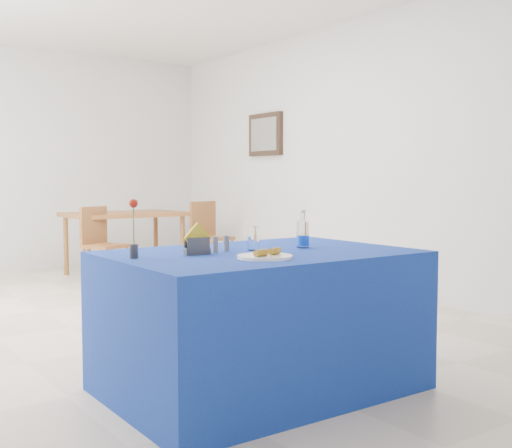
{
  "coord_description": "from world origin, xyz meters",
  "views": [
    {
      "loc": [
        -2.2,
        -4.83,
        1.15
      ],
      "look_at": [
        -0.31,
        -2.15,
        0.92
      ],
      "focal_mm": 45.0,
      "sensor_mm": 36.0,
      "label": 1
    }
  ],
  "objects_px": {
    "water_bottle": "(303,235)",
    "oak_table": "(124,218)",
    "chair_bg_left": "(100,239)",
    "chair_bg_right": "(208,232)",
    "blue_table": "(260,321)",
    "plate": "(265,257)"
  },
  "relations": [
    {
      "from": "water_bottle",
      "to": "oak_table",
      "type": "height_order",
      "value": "water_bottle"
    },
    {
      "from": "chair_bg_left",
      "to": "chair_bg_right",
      "type": "height_order",
      "value": "chair_bg_right"
    },
    {
      "from": "blue_table",
      "to": "water_bottle",
      "type": "height_order",
      "value": "water_bottle"
    },
    {
      "from": "plate",
      "to": "oak_table",
      "type": "height_order",
      "value": "plate"
    },
    {
      "from": "chair_bg_left",
      "to": "chair_bg_right",
      "type": "distance_m",
      "value": 1.39
    },
    {
      "from": "oak_table",
      "to": "water_bottle",
      "type": "bearing_deg",
      "value": -100.67
    },
    {
      "from": "blue_table",
      "to": "oak_table",
      "type": "height_order",
      "value": "blue_table"
    },
    {
      "from": "blue_table",
      "to": "plate",
      "type": "bearing_deg",
      "value": -121.2
    },
    {
      "from": "oak_table",
      "to": "chair_bg_left",
      "type": "relative_size",
      "value": 1.61
    },
    {
      "from": "plate",
      "to": "chair_bg_right",
      "type": "distance_m",
      "value": 4.73
    },
    {
      "from": "water_bottle",
      "to": "chair_bg_right",
      "type": "height_order",
      "value": "water_bottle"
    },
    {
      "from": "plate",
      "to": "blue_table",
      "type": "height_order",
      "value": "plate"
    },
    {
      "from": "plate",
      "to": "water_bottle",
      "type": "height_order",
      "value": "water_bottle"
    },
    {
      "from": "oak_table",
      "to": "blue_table",
      "type": "bearing_deg",
      "value": -104.48
    },
    {
      "from": "water_bottle",
      "to": "chair_bg_left",
      "type": "bearing_deg",
      "value": 85.31
    },
    {
      "from": "chair_bg_left",
      "to": "chair_bg_right",
      "type": "bearing_deg",
      "value": -22.75
    },
    {
      "from": "blue_table",
      "to": "chair_bg_right",
      "type": "distance_m",
      "value": 4.42
    },
    {
      "from": "water_bottle",
      "to": "chair_bg_left",
      "type": "height_order",
      "value": "water_bottle"
    },
    {
      "from": "chair_bg_left",
      "to": "plate",
      "type": "bearing_deg",
      "value": -124.11
    },
    {
      "from": "oak_table",
      "to": "chair_bg_right",
      "type": "height_order",
      "value": "chair_bg_right"
    },
    {
      "from": "plate",
      "to": "blue_table",
      "type": "xyz_separation_m",
      "value": [
        0.16,
        0.26,
        -0.39
      ]
    },
    {
      "from": "blue_table",
      "to": "water_bottle",
      "type": "relative_size",
      "value": 7.44
    }
  ]
}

